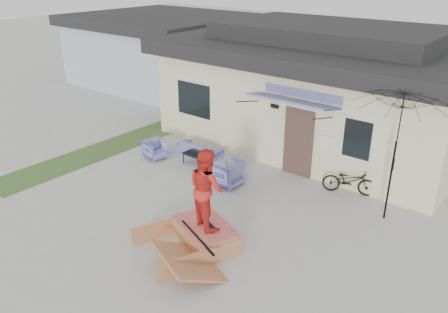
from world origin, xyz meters
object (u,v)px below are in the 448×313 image
Objects in this scene: armchair_left at (156,148)px; bicycle at (350,178)px; armchair_right at (228,171)px; skate_ramp at (205,235)px; loveseat at (200,147)px; skater at (206,187)px; coffee_table at (198,157)px; patio_umbrella at (394,155)px; skateboard at (207,224)px.

armchair_left is 6.27m from bicycle.
skate_ramp is (1.51, -2.70, -0.16)m from armchair_right.
loveseat is 1.94× the size of armchair_right.
skater is at bearing -110.28° from armchair_left.
armchair_left is (-0.98, -1.07, 0.03)m from loveseat.
loveseat reaches higher than coffee_table.
bicycle reaches higher than armchair_right.
bicycle reaches higher than coffee_table.
armchair_right is 0.45× the size of skater.
armchair_right is at bearing -39.16° from skater.
armchair_left reaches higher than skate_ramp.
armchair_right is 1.13× the size of coffee_table.
patio_umbrella is (6.34, -0.02, 1.43)m from loveseat.
armchair_left is 5.40m from skater.
coffee_table is at bearing 123.05° from loveseat.
skateboard is (3.58, -3.72, 0.21)m from loveseat.
armchair_left is 5.29m from skate_ramp.
armchair_right is 0.56× the size of bicycle.
armchair_right reaches higher than loveseat.
loveseat is at bearing -32.80° from armchair_left.
skateboard is (1.53, -2.65, 0.11)m from armchair_right.
armchair_left is 0.83× the size of armchair_right.
armchair_right reaches higher than skate_ramp.
skater is (-1.46, -4.36, 1.00)m from bicycle.
bicycle is at bearing 121.37° from armchair_right.
coffee_table is (-1.71, 0.59, -0.23)m from armchair_right.
loveseat is 0.65× the size of patio_umbrella.
skate_ramp is (4.55, -2.70, -0.09)m from armchair_left.
skater is at bearing -126.74° from patio_umbrella.
patio_umbrella is 4.90m from skate_ramp.
skate_ramp is at bearing -45.62° from coffee_table.
coffee_table is at bearing -56.27° from armchair_left.
skateboard is at bearing 131.08° from loveseat.
coffee_table is 4.84m from bicycle.
patio_umbrella is 1.23× the size of skate_ramp.
loveseat reaches higher than skate_ramp.
patio_umbrella is at bearing 4.40° from coffee_table.
bicycle is 0.60× the size of patio_umbrella.
coffee_table is 4.60m from skate_ramp.
loveseat is 5.09m from bicycle.
skater reaches higher than armchair_left.
coffee_table is 0.40× the size of skater.
skateboard is (-1.46, -4.36, 0.05)m from bicycle.
armchair_left is 3.04m from armchair_right.
bicycle is (5.04, 0.65, 0.16)m from loveseat.
patio_umbrella is at bearing 73.98° from skateboard.
skate_ramp is at bearing -90.38° from skateboard.
skater reaches higher than armchair_right.
skate_ramp is at bearing 130.57° from loveseat.
armchair_left is 0.34× the size of skate_ramp.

